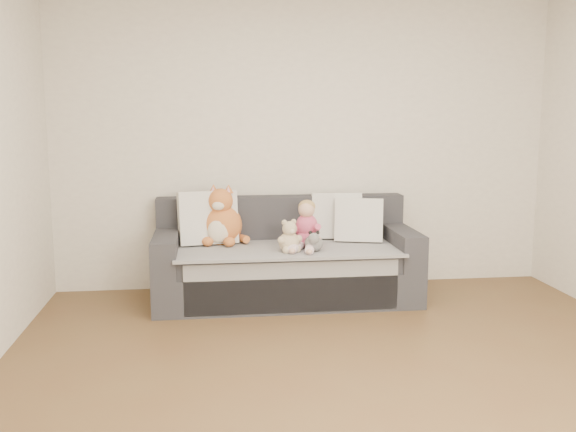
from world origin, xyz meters
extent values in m
plane|color=brown|center=(0.00, 0.00, 0.00)|extent=(5.00, 5.00, 0.00)
plane|color=white|center=(0.00, 2.50, 1.30)|extent=(4.50, 0.00, 4.50)
cube|color=#2B2C30|center=(-0.24, 2.02, 0.15)|extent=(2.20, 0.90, 0.30)
cube|color=#2B2C30|center=(-0.24, 1.99, 0.38)|extent=(1.90, 0.80, 0.15)
cube|color=#2B2C30|center=(-0.24, 2.37, 0.65)|extent=(2.20, 0.20, 0.40)
cube|color=#2B2C30|center=(-1.24, 2.02, 0.45)|extent=(0.20, 0.90, 0.30)
cube|color=#2B2C30|center=(0.76, 2.02, 0.45)|extent=(0.20, 0.90, 0.30)
cube|color=#979699|center=(-0.24, 1.97, 0.46)|extent=(1.85, 0.88, 0.02)
cube|color=#979699|center=(-0.24, 1.58, 0.23)|extent=(1.70, 0.02, 0.41)
cube|color=beige|center=(-0.89, 2.16, 0.70)|extent=(0.53, 0.30, 0.47)
cube|color=beige|center=(0.25, 2.28, 0.68)|extent=(0.46, 0.24, 0.42)
cube|color=beige|center=(0.42, 2.11, 0.66)|extent=(0.45, 0.29, 0.39)
ellipsoid|color=#CB4763|center=(-0.07, 1.92, 0.55)|extent=(0.19, 0.16, 0.16)
ellipsoid|color=#CB4763|center=(-0.07, 1.93, 0.66)|extent=(0.18, 0.16, 0.20)
ellipsoid|color=#DBAA8C|center=(-0.08, 1.91, 0.79)|extent=(0.14, 0.14, 0.14)
ellipsoid|color=tan|center=(-0.07, 1.93, 0.82)|extent=(0.14, 0.14, 0.11)
cylinder|color=#CB4763|center=(-0.18, 1.90, 0.64)|extent=(0.15, 0.18, 0.12)
cylinder|color=#CB4763|center=(0.00, 1.84, 0.64)|extent=(0.05, 0.19, 0.12)
ellipsoid|color=#DBAA8C|center=(-0.23, 1.83, 0.57)|extent=(0.05, 0.05, 0.05)
ellipsoid|color=#DBAA8C|center=(0.00, 1.76, 0.57)|extent=(0.05, 0.05, 0.05)
cylinder|color=#E5B2C6|center=(-0.18, 1.78, 0.51)|extent=(0.17, 0.25, 0.08)
cylinder|color=#E5B2C6|center=(-0.07, 1.75, 0.51)|extent=(0.11, 0.25, 0.08)
ellipsoid|color=#DBAA8C|center=(-0.23, 1.67, 0.50)|extent=(0.05, 0.08, 0.04)
ellipsoid|color=#DBAA8C|center=(-0.10, 1.63, 0.50)|extent=(0.05, 0.08, 0.04)
ellipsoid|color=#AF6626|center=(-0.77, 2.18, 0.63)|extent=(0.35, 0.30, 0.37)
ellipsoid|color=beige|center=(-0.80, 2.06, 0.60)|extent=(0.18, 0.08, 0.20)
ellipsoid|color=#AF6626|center=(-0.78, 2.15, 0.85)|extent=(0.21, 0.21, 0.21)
ellipsoid|color=beige|center=(-0.80, 2.06, 0.82)|extent=(0.10, 0.06, 0.07)
cone|color=#AF6626|center=(-0.83, 2.20, 0.95)|extent=(0.10, 0.10, 0.07)
cone|color=pink|center=(-0.84, 2.19, 0.94)|extent=(0.06, 0.06, 0.05)
cone|color=#AF6626|center=(-0.71, 2.17, 0.95)|extent=(0.10, 0.10, 0.07)
cone|color=pink|center=(-0.71, 2.16, 0.94)|extent=(0.06, 0.06, 0.05)
ellipsoid|color=#AF6626|center=(-0.89, 2.06, 0.52)|extent=(0.10, 0.12, 0.08)
ellipsoid|color=#AF6626|center=(-0.71, 2.02, 0.52)|extent=(0.10, 0.12, 0.08)
cylinder|color=#AF6626|center=(-0.60, 2.19, 0.51)|extent=(0.13, 0.25, 0.08)
ellipsoid|color=tan|center=(-0.24, 1.78, 0.55)|extent=(0.17, 0.14, 0.17)
ellipsoid|color=tan|center=(-0.24, 1.77, 0.66)|extent=(0.12, 0.12, 0.12)
ellipsoid|color=tan|center=(-0.28, 1.77, 0.71)|extent=(0.05, 0.05, 0.05)
ellipsoid|color=tan|center=(-0.20, 1.79, 0.71)|extent=(0.05, 0.05, 0.05)
ellipsoid|color=beige|center=(-0.22, 1.72, 0.65)|extent=(0.05, 0.05, 0.05)
ellipsoid|color=tan|center=(-0.31, 1.74, 0.58)|extent=(0.06, 0.06, 0.06)
ellipsoid|color=tan|center=(-0.16, 1.78, 0.58)|extent=(0.06, 0.06, 0.06)
ellipsoid|color=tan|center=(-0.27, 1.72, 0.50)|extent=(0.07, 0.07, 0.07)
ellipsoid|color=tan|center=(-0.18, 1.74, 0.50)|extent=(0.07, 0.07, 0.07)
ellipsoid|color=white|center=(-0.04, 1.78, 0.54)|extent=(0.15, 0.19, 0.13)
ellipsoid|color=white|center=(-0.05, 1.69, 0.60)|extent=(0.09, 0.09, 0.09)
ellipsoid|color=black|center=(-0.08, 1.71, 0.64)|extent=(0.03, 0.03, 0.03)
ellipsoid|color=black|center=(-0.02, 1.70, 0.64)|extent=(0.03, 0.03, 0.03)
cylinder|color=#4D3591|center=(-0.21, 1.82, 0.52)|extent=(0.08, 0.08, 0.08)
cone|color=#519B3B|center=(-0.21, 1.82, 0.57)|extent=(0.07, 0.07, 0.03)
cylinder|color=#519B3B|center=(-0.25, 1.84, 0.52)|extent=(0.02, 0.02, 0.06)
cylinder|color=#519B3B|center=(-0.17, 1.81, 0.52)|extent=(0.02, 0.02, 0.06)
camera|label=1|loc=(-0.88, -3.27, 1.59)|focal=40.00mm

